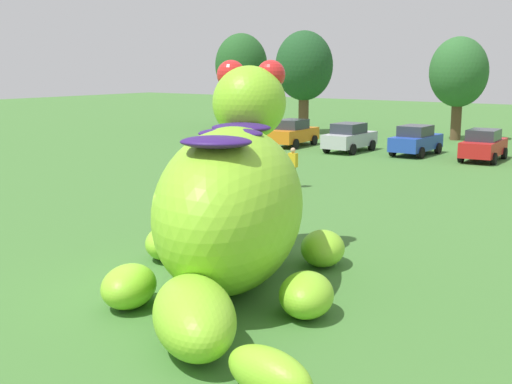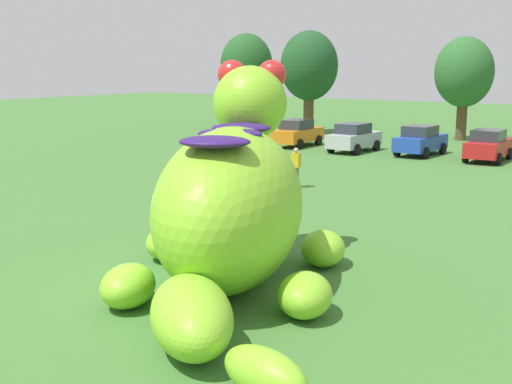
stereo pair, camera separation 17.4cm
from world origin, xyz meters
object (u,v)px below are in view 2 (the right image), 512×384
object	(u,v)px
car_blue	(420,140)
spectator_far_side	(296,168)
car_orange	(297,133)
car_silver	(354,137)
spectator_by_cars	(244,189)
giant_inflatable_creature	(231,205)
car_red	(488,145)
spectator_wandering	(216,201)

from	to	relation	value
car_blue	spectator_far_side	size ratio (longest dim) A/B	2.40
car_orange	car_silver	xyz separation A→B (m)	(4.22, -0.28, 0.00)
car_orange	spectator_by_cars	world-z (taller)	car_orange
giant_inflatable_creature	car_blue	xyz separation A→B (m)	(-5.75, 24.67, -1.08)
car_blue	car_red	xyz separation A→B (m)	(3.92, -0.10, 0.00)
car_red	spectator_by_cars	world-z (taller)	car_red
spectator_by_cars	spectator_far_side	distance (m)	5.43
car_orange	spectator_by_cars	distance (m)	19.95
car_blue	spectator_by_cars	world-z (taller)	car_blue
car_blue	spectator_by_cars	size ratio (longest dim) A/B	2.40
car_red	spectator_wandering	size ratio (longest dim) A/B	2.47
car_orange	car_red	size ratio (longest dim) A/B	1.00
spectator_by_cars	spectator_wandering	world-z (taller)	same
spectator_by_cars	car_red	bearing A→B (deg)	81.57
car_orange	spectator_wandering	bearing A→B (deg)	-63.74
spectator_far_side	spectator_wandering	bearing A→B (deg)	-76.54
car_orange	spectator_wandering	xyz separation A→B (m)	(9.76, -19.79, -0.01)
car_red	spectator_far_side	size ratio (longest dim) A/B	2.47
car_orange	spectator_far_side	distance (m)	14.74
car_silver	spectator_far_side	xyz separation A→B (m)	(3.77, -12.10, -0.01)
car_blue	spectator_far_side	bearing A→B (deg)	-90.29
giant_inflatable_creature	spectator_wandering	xyz separation A→B (m)	(-4.04, 4.27, -1.09)
giant_inflatable_creature	car_red	world-z (taller)	giant_inflatable_creature
car_blue	car_orange	bearing A→B (deg)	-175.70
car_silver	spectator_wandering	size ratio (longest dim) A/B	2.40
car_blue	car_red	bearing A→B (deg)	-1.49
spectator_wandering	spectator_far_side	xyz separation A→B (m)	(-1.77, 7.41, 0.00)
spectator_wandering	giant_inflatable_creature	bearing A→B (deg)	-46.56
giant_inflatable_creature	car_orange	distance (m)	27.76
spectator_wandering	spectator_far_side	world-z (taller)	same
car_orange	spectator_wandering	world-z (taller)	car_orange
car_silver	car_red	xyz separation A→B (m)	(7.76, 0.79, 0.00)
giant_inflatable_creature	spectator_far_side	world-z (taller)	giant_inflatable_creature
car_orange	car_silver	world-z (taller)	same
giant_inflatable_creature	car_red	bearing A→B (deg)	94.26
car_orange	car_red	world-z (taller)	same
giant_inflatable_creature	car_orange	world-z (taller)	giant_inflatable_creature
car_silver	spectator_far_side	bearing A→B (deg)	-72.70
car_orange	spectator_by_cars	size ratio (longest dim) A/B	2.46
car_blue	spectator_wandering	xyz separation A→B (m)	(1.71, -20.40, -0.01)
giant_inflatable_creature	car_orange	bearing A→B (deg)	119.85
spectator_wandering	car_blue	bearing A→B (deg)	94.78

